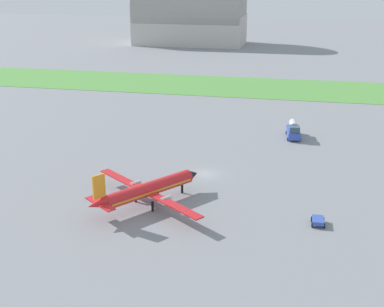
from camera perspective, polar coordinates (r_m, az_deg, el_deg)
name	(u,v)px	position (r m, az deg, el deg)	size (l,w,h in m)	color
ground_plane	(206,174)	(87.10, 1.52, -2.26)	(600.00, 600.00, 0.00)	gray
grass_taxiway_strip	(250,87)	(153.43, 6.35, 7.27)	(360.00, 28.00, 0.08)	#549342
airplane_foreground_turboprop	(147,189)	(75.09, -4.96, -3.95)	(19.17, 16.97, 6.83)	red
fuel_truck_near_gate	(293,130)	(107.43, 11.09, 2.53)	(3.18, 6.71, 3.29)	#334FB2
baggage_cart_midfield	(318,221)	(72.11, 13.68, -7.20)	(1.83, 2.45, 0.90)	#334FB2
hangar_distant	(190,15)	(244.00, -0.18, 14.98)	(49.19, 28.10, 29.74)	#BCB7B2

